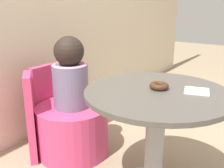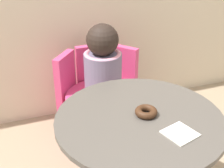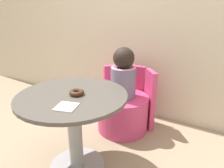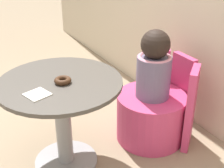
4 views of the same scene
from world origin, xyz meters
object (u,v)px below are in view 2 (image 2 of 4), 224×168
object	(u,v)px
round_table	(138,147)
tub_chair	(104,118)
donut	(146,112)
child_figure	(103,64)

from	to	relation	value
round_table	tub_chair	size ratio (longest dim) A/B	1.50
tub_chair	donut	world-z (taller)	donut
tub_chair	donut	size ratio (longest dim) A/B	4.99
donut	tub_chair	bearing A→B (deg)	88.70
round_table	donut	bearing A→B (deg)	12.30
child_figure	donut	bearing A→B (deg)	-91.30
round_table	donut	world-z (taller)	donut
donut	round_table	bearing A→B (deg)	-167.70
round_table	child_figure	world-z (taller)	child_figure
tub_chair	child_figure	xyz separation A→B (m)	(0.00, 0.00, 0.42)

